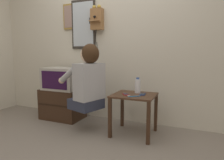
# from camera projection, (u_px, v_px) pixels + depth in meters

# --- Properties ---
(ground_plane) EXTENTS (14.00, 14.00, 0.00)m
(ground_plane) POSITION_uv_depth(u_px,v_px,m) (77.00, 147.00, 2.27)
(ground_plane) COLOR slate
(wall_back) EXTENTS (6.80, 0.05, 2.55)m
(wall_back) POSITION_uv_depth(u_px,v_px,m) (114.00, 40.00, 3.12)
(wall_back) COLOR beige
(wall_back) RESTS_ON ground_plane
(side_table) EXTENTS (0.54, 0.50, 0.54)m
(side_table) POSITION_uv_depth(u_px,v_px,m) (134.00, 102.00, 2.59)
(side_table) COLOR #422819
(side_table) RESTS_ON ground_plane
(person) EXTENTS (0.63, 0.54, 0.88)m
(person) POSITION_uv_depth(u_px,v_px,m) (88.00, 79.00, 2.66)
(person) COLOR #2D3347
(person) RESTS_ON ground_plane
(tv_stand) EXTENTS (0.65, 0.45, 0.49)m
(tv_stand) POSITION_uv_depth(u_px,v_px,m) (63.00, 104.00, 3.27)
(tv_stand) COLOR #382316
(tv_stand) RESTS_ON ground_plane
(television) EXTENTS (0.56, 0.43, 0.35)m
(television) POSITION_uv_depth(u_px,v_px,m) (63.00, 79.00, 3.19)
(television) COLOR #ADA89E
(television) RESTS_ON tv_stand
(wall_phone_antique) EXTENTS (0.23, 0.19, 0.75)m
(wall_phone_antique) POSITION_uv_depth(u_px,v_px,m) (97.00, 19.00, 3.10)
(wall_phone_antique) COLOR olive
(framed_picture) EXTENTS (0.29, 0.03, 0.41)m
(framed_picture) POSITION_uv_depth(u_px,v_px,m) (71.00, 17.00, 3.33)
(framed_picture) COLOR olive
(wall_mirror) EXTENTS (0.43, 0.03, 0.78)m
(wall_mirror) POSITION_uv_depth(u_px,v_px,m) (83.00, 24.00, 3.25)
(wall_mirror) COLOR #2D2823
(cell_phone_held) EXTENTS (0.12, 0.13, 0.01)m
(cell_phone_held) POSITION_uv_depth(u_px,v_px,m) (126.00, 94.00, 2.55)
(cell_phone_held) COLOR maroon
(cell_phone_held) RESTS_ON side_table
(cell_phone_spare) EXTENTS (0.07, 0.13, 0.01)m
(cell_phone_spare) POSITION_uv_depth(u_px,v_px,m) (143.00, 94.00, 2.55)
(cell_phone_spare) COLOR navy
(cell_phone_spare) RESTS_ON side_table
(water_bottle) EXTENTS (0.08, 0.08, 0.21)m
(water_bottle) POSITION_uv_depth(u_px,v_px,m) (138.00, 86.00, 2.66)
(water_bottle) COLOR silver
(water_bottle) RESTS_ON side_table
(toothbrush) EXTENTS (0.14, 0.10, 0.02)m
(toothbrush) POSITION_uv_depth(u_px,v_px,m) (133.00, 96.00, 2.43)
(toothbrush) COLOR #338CD8
(toothbrush) RESTS_ON side_table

